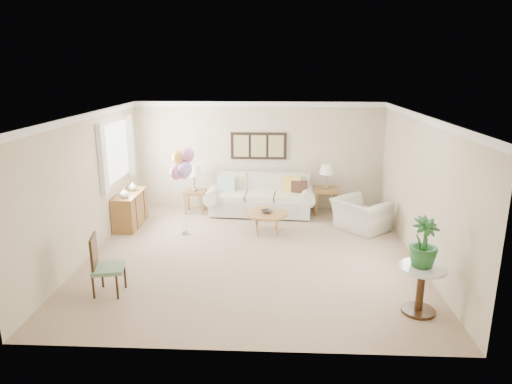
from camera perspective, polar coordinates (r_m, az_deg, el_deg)
ground_plane at (r=8.61m, az=-0.51°, el=-7.82°), size 6.00×6.00×0.00m
room_shell at (r=8.20m, az=-1.27°, el=2.96°), size 6.04×6.04×2.60m
wall_art_triptych at (r=11.03m, az=0.33°, el=5.78°), size 1.35×0.06×0.65m
sofa at (r=10.83m, az=0.62°, el=-0.80°), size 2.62×1.10×0.95m
end_table_left at (r=10.99m, az=-7.63°, el=-0.27°), size 0.49×0.45×0.54m
end_table_right at (r=10.91m, az=8.69°, el=-0.03°), size 0.57×0.52×0.63m
lamp_left at (r=10.85m, az=-7.73°, el=2.58°), size 0.35×0.35×0.62m
lamp_right at (r=10.78m, az=8.80°, el=2.72°), size 0.32×0.32×0.57m
coffee_table at (r=9.57m, az=1.40°, el=-2.79°), size 0.88×0.88×0.44m
decor_bowl at (r=9.53m, az=1.32°, el=-2.45°), size 0.31×0.31×0.06m
armchair at (r=10.00m, az=13.00°, el=-2.79°), size 1.36×1.38×0.68m
side_table at (r=6.91m, az=19.99°, el=-10.07°), size 0.65×0.65×0.71m
potted_plant at (r=6.72m, az=20.23°, el=-5.93°), size 0.52×0.52×0.71m
accent_chair at (r=7.42m, az=-18.53°, el=-8.52°), size 0.55×0.55×0.94m
credenza at (r=10.38m, az=-15.44°, el=-2.11°), size 0.46×1.20×0.74m
vase_white at (r=9.92m, az=-16.16°, el=-0.11°), size 0.22×0.22×0.21m
vase_sage at (r=10.45m, az=-15.16°, el=0.69°), size 0.23×0.23×0.20m
balloon_cluster at (r=9.29m, az=-9.18°, el=3.30°), size 0.49×0.41×1.84m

